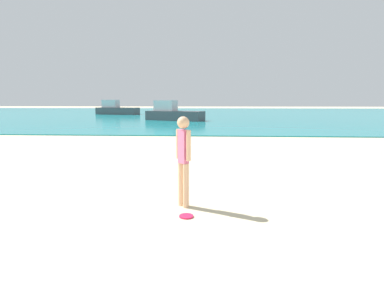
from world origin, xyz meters
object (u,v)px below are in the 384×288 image
Objects in this scene: person_standing at (183,156)px; boat_near at (173,113)px; frisbee at (186,216)px; boat_far at (116,109)px.

boat_near is at bearing -35.23° from person_standing.
person_standing is 6.90× the size of frisbee.
frisbee is 24.83m from boat_near.
frisbee is 0.04× the size of boat_near.
frisbee is at bearing 147.20° from person_standing.
frisbee is 39.04m from boat_far.
boat_near is (-3.14, 24.08, -0.23)m from person_standing.
boat_far reaches higher than person_standing.
person_standing is 38.50m from boat_far.
boat_near reaches higher than person_standing.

